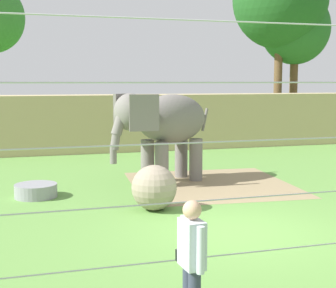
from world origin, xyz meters
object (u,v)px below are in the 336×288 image
Objects in this scene: elephant at (165,123)px; enrichment_ball at (154,188)px; water_tub at (36,190)px; zookeeper at (192,263)px.

enrichment_ball is (-1.14, -3.06, -1.25)m from elephant.
water_tub is at bearing -166.39° from elephant.
water_tub is (-3.78, -0.91, -1.60)m from elephant.
zookeeper is at bearing -100.71° from enrichment_ball.
elephant is 3.49m from enrichment_ball.
elephant is 3.21× the size of enrichment_ball.
elephant reaches higher than water_tub.
elephant reaches higher than zookeeper.
enrichment_ball is 0.64× the size of zookeeper.
elephant is 2.06× the size of zookeeper.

